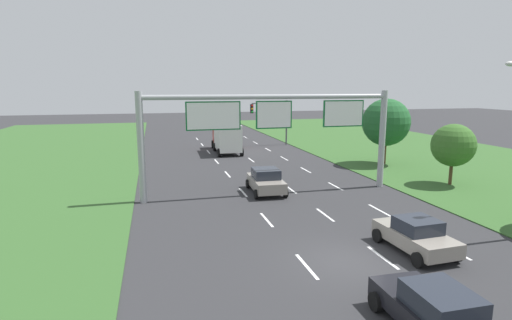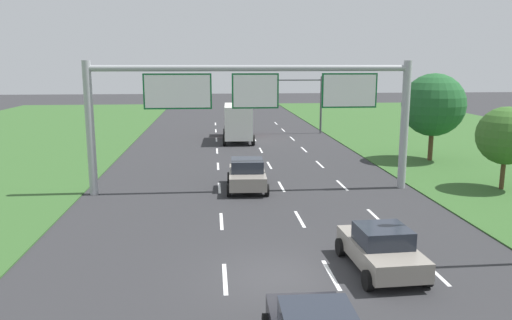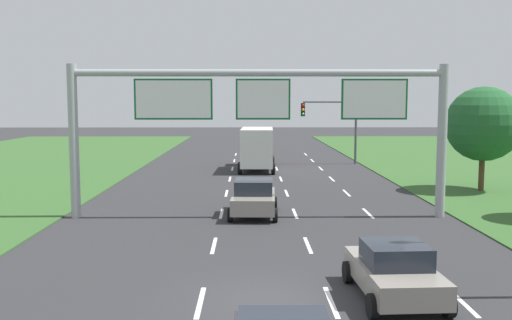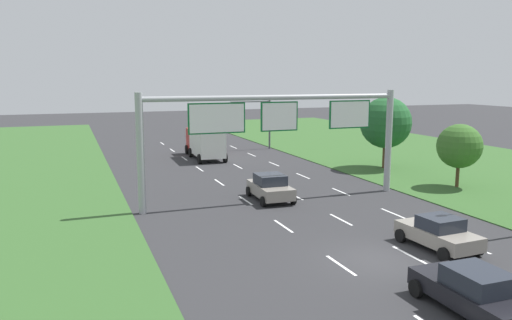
{
  "view_description": "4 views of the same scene",
  "coord_description": "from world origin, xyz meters",
  "views": [
    {
      "loc": [
        -7.56,
        -14.3,
        7.26
      ],
      "look_at": [
        -1.19,
        10.58,
        2.53
      ],
      "focal_mm": 28.0,
      "sensor_mm": 36.0,
      "label": 1
    },
    {
      "loc": [
        -2.06,
        -15.14,
        6.86
      ],
      "look_at": [
        0.17,
        10.45,
        1.86
      ],
      "focal_mm": 35.0,
      "sensor_mm": 36.0,
      "label": 2
    },
    {
      "loc": [
        -0.45,
        -14.73,
        5.36
      ],
      "look_at": [
        -0.07,
        15.05,
        2.25
      ],
      "focal_mm": 40.0,
      "sensor_mm": 36.0,
      "label": 3
    },
    {
      "loc": [
        -12.16,
        -17.45,
        7.82
      ],
      "look_at": [
        -0.37,
        13.78,
        2.29
      ],
      "focal_mm": 35.0,
      "sensor_mm": 36.0,
      "label": 4
    }
  ],
  "objects": [
    {
      "name": "ground_plane",
      "position": [
        0.0,
        0.0,
        0.0
      ],
      "size": [
        200.0,
        200.0,
        0.0
      ],
      "primitive_type": "plane",
      "color": "#2D2D30"
    },
    {
      "name": "lane_dashes_inner_left",
      "position": [
        -1.75,
        12.0,
        0.0
      ],
      "size": [
        0.14,
        62.4,
        0.01
      ],
      "color": "white",
      "rests_on": "ground_plane"
    },
    {
      "name": "lane_dashes_inner_right",
      "position": [
        1.75,
        12.0,
        0.0
      ],
      "size": [
        0.14,
        62.4,
        0.01
      ],
      "color": "white",
      "rests_on": "ground_plane"
    },
    {
      "name": "lane_dashes_slip",
      "position": [
        5.25,
        12.0,
        0.0
      ],
      "size": [
        0.14,
        62.4,
        0.01
      ],
      "color": "white",
      "rests_on": "ground_plane"
    },
    {
      "name": "car_near_red",
      "position": [
        -0.22,
        11.59,
        0.84
      ],
      "size": [
        2.36,
        4.13,
        1.68
      ],
      "rotation": [
        0.0,
        0.0,
        -0.04
      ],
      "color": "gray",
      "rests_on": "ground_plane"
    },
    {
      "name": "car_lead_silver",
      "position": [
        0.15,
        -5.36,
        0.79
      ],
      "size": [
        2.16,
        4.42,
        1.59
      ],
      "rotation": [
        0.0,
        0.0,
        -0.01
      ],
      "color": "black",
      "rests_on": "ground_plane"
    },
    {
      "name": "car_mid_lane",
      "position": [
        3.48,
        0.23,
        0.77
      ],
      "size": [
        2.28,
        4.02,
        1.55
      ],
      "rotation": [
        0.0,
        0.0,
        0.05
      ],
      "color": "gray",
      "rests_on": "ground_plane"
    },
    {
      "name": "box_truck",
      "position": [
        0.22,
        29.44,
        1.75
      ],
      "size": [
        2.87,
        7.72,
        3.26
      ],
      "rotation": [
        0.0,
        0.0,
        -0.03
      ],
      "color": "#B21E19",
      "rests_on": "ground_plane"
    },
    {
      "name": "sign_gantry",
      "position": [
        0.1,
        11.18,
        4.94
      ],
      "size": [
        17.24,
        0.44,
        7.0
      ],
      "color": "#9EA0A5",
      "rests_on": "ground_plane"
    },
    {
      "name": "traffic_light_mast",
      "position": [
        6.68,
        33.33,
        3.87
      ],
      "size": [
        4.76,
        0.49,
        5.6
      ],
      "color": "#47494F",
      "rests_on": "ground_plane"
    },
    {
      "name": "roadside_tree_mid",
      "position": [
        13.73,
        10.23,
        3.01
      ],
      "size": [
        3.14,
        3.14,
        4.59
      ],
      "color": "#513823",
      "rests_on": "ground_plane"
    },
    {
      "name": "roadside_tree_far",
      "position": [
        13.34,
        18.56,
        3.99
      ],
      "size": [
        4.39,
        4.39,
        6.19
      ],
      "color": "#513823",
      "rests_on": "ground_plane"
    }
  ]
}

